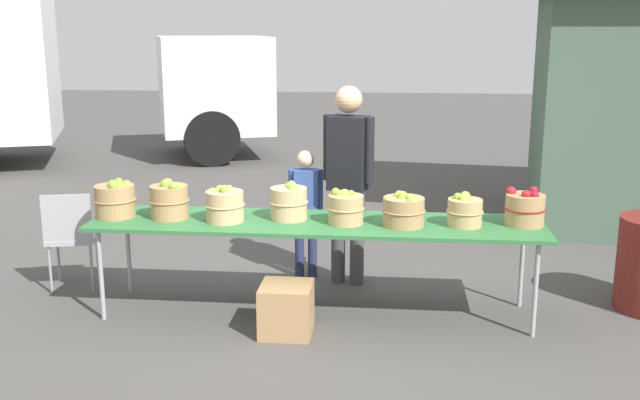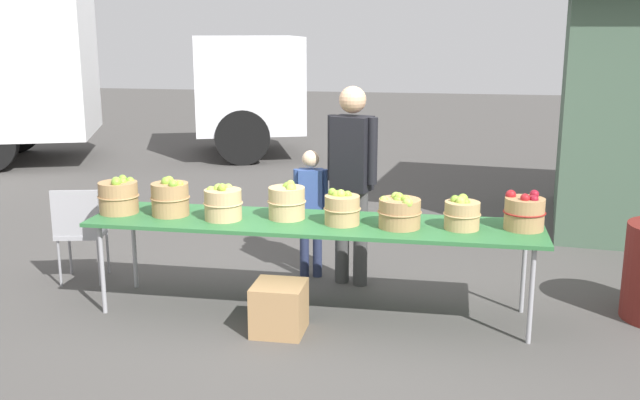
{
  "view_description": "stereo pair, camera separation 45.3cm",
  "coord_description": "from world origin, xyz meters",
  "px_view_note": "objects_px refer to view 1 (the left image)",
  "views": [
    {
      "loc": [
        0.58,
        -5.47,
        2.22
      ],
      "look_at": [
        0.0,
        0.3,
        0.85
      ],
      "focal_mm": 41.39,
      "sensor_mm": 36.0,
      "label": 1
    },
    {
      "loc": [
        1.03,
        -5.41,
        2.22
      ],
      "look_at": [
        0.0,
        0.3,
        0.85
      ],
      "focal_mm": 41.39,
      "sensor_mm": 36.0,
      "label": 2
    }
  ],
  "objects_px": {
    "market_table": "(316,225)",
    "apple_basket_green_6": "(465,210)",
    "folding_chair": "(71,232)",
    "apple_basket_green_0": "(115,199)",
    "apple_basket_green_3": "(289,202)",
    "apple_basket_green_4": "(346,208)",
    "produce_crate": "(286,309)",
    "apple_basket_green_2": "(225,205)",
    "vendor_adult": "(348,170)",
    "child_customer": "(306,204)",
    "apple_basket_green_1": "(169,201)",
    "apple_basket_red_0": "(525,208)",
    "apple_basket_green_5": "(403,210)"
  },
  "relations": [
    {
      "from": "apple_basket_red_0",
      "to": "folding_chair",
      "type": "distance_m",
      "value": 3.76
    },
    {
      "from": "apple_basket_green_3",
      "to": "apple_basket_green_6",
      "type": "distance_m",
      "value": 1.35
    },
    {
      "from": "market_table",
      "to": "apple_basket_green_3",
      "type": "bearing_deg",
      "value": 165.63
    },
    {
      "from": "folding_chair",
      "to": "apple_basket_green_0",
      "type": "bearing_deg",
      "value": 134.15
    },
    {
      "from": "market_table",
      "to": "vendor_adult",
      "type": "height_order",
      "value": "vendor_adult"
    },
    {
      "from": "apple_basket_green_2",
      "to": "apple_basket_red_0",
      "type": "height_order",
      "value": "apple_basket_green_2"
    },
    {
      "from": "market_table",
      "to": "apple_basket_green_3",
      "type": "height_order",
      "value": "apple_basket_green_3"
    },
    {
      "from": "apple_basket_red_0",
      "to": "vendor_adult",
      "type": "height_order",
      "value": "vendor_adult"
    },
    {
      "from": "vendor_adult",
      "to": "folding_chair",
      "type": "relative_size",
      "value": 2.02
    },
    {
      "from": "apple_basket_green_1",
      "to": "child_customer",
      "type": "height_order",
      "value": "child_customer"
    },
    {
      "from": "apple_basket_green_2",
      "to": "apple_basket_green_4",
      "type": "relative_size",
      "value": 1.08
    },
    {
      "from": "apple_basket_green_2",
      "to": "apple_basket_green_5",
      "type": "bearing_deg",
      "value": 0.27
    },
    {
      "from": "child_customer",
      "to": "apple_basket_green_2",
      "type": "bearing_deg",
      "value": 52.7
    },
    {
      "from": "child_customer",
      "to": "apple_basket_green_6",
      "type": "bearing_deg",
      "value": 138.85
    },
    {
      "from": "apple_basket_green_0",
      "to": "folding_chair",
      "type": "xyz_separation_m",
      "value": [
        -0.55,
        0.35,
        -0.38
      ]
    },
    {
      "from": "apple_basket_red_0",
      "to": "child_customer",
      "type": "distance_m",
      "value": 1.95
    },
    {
      "from": "apple_basket_green_2",
      "to": "folding_chair",
      "type": "relative_size",
      "value": 0.36
    },
    {
      "from": "apple_basket_green_0",
      "to": "vendor_adult",
      "type": "bearing_deg",
      "value": 22.38
    },
    {
      "from": "market_table",
      "to": "apple_basket_green_1",
      "type": "height_order",
      "value": "apple_basket_green_1"
    },
    {
      "from": "apple_basket_green_0",
      "to": "produce_crate",
      "type": "distance_m",
      "value": 1.63
    },
    {
      "from": "apple_basket_green_4",
      "to": "apple_basket_red_0",
      "type": "distance_m",
      "value": 1.36
    },
    {
      "from": "apple_basket_green_0",
      "to": "apple_basket_green_3",
      "type": "bearing_deg",
      "value": 2.68
    },
    {
      "from": "produce_crate",
      "to": "apple_basket_green_4",
      "type": "bearing_deg",
      "value": 43.66
    },
    {
      "from": "apple_basket_green_1",
      "to": "apple_basket_green_3",
      "type": "bearing_deg",
      "value": 4.02
    },
    {
      "from": "vendor_adult",
      "to": "apple_basket_green_6",
      "type": "bearing_deg",
      "value": 158.3
    },
    {
      "from": "apple_basket_green_2",
      "to": "apple_basket_red_0",
      "type": "distance_m",
      "value": 2.29
    },
    {
      "from": "apple_basket_green_3",
      "to": "apple_basket_green_5",
      "type": "distance_m",
      "value": 0.89
    },
    {
      "from": "apple_basket_red_0",
      "to": "produce_crate",
      "type": "distance_m",
      "value": 1.95
    },
    {
      "from": "vendor_adult",
      "to": "produce_crate",
      "type": "xyz_separation_m",
      "value": [
        -0.38,
        -1.15,
        -0.83
      ]
    },
    {
      "from": "apple_basket_red_0",
      "to": "vendor_adult",
      "type": "relative_size",
      "value": 0.18
    },
    {
      "from": "apple_basket_green_4",
      "to": "produce_crate",
      "type": "distance_m",
      "value": 0.88
    },
    {
      "from": "apple_basket_green_2",
      "to": "apple_basket_green_5",
      "type": "relative_size",
      "value": 0.93
    },
    {
      "from": "produce_crate",
      "to": "apple_basket_green_2",
      "type": "bearing_deg",
      "value": 145.4
    },
    {
      "from": "apple_basket_green_0",
      "to": "child_customer",
      "type": "xyz_separation_m",
      "value": [
        1.41,
        0.86,
        -0.21
      ]
    },
    {
      "from": "vendor_adult",
      "to": "child_customer",
      "type": "distance_m",
      "value": 0.53
    },
    {
      "from": "apple_basket_green_5",
      "to": "apple_basket_green_6",
      "type": "distance_m",
      "value": 0.46
    },
    {
      "from": "apple_basket_green_2",
      "to": "apple_basket_green_5",
      "type": "distance_m",
      "value": 1.37
    },
    {
      "from": "apple_basket_green_6",
      "to": "folding_chair",
      "type": "distance_m",
      "value": 3.31
    },
    {
      "from": "apple_basket_green_1",
      "to": "produce_crate",
      "type": "height_order",
      "value": "apple_basket_green_1"
    },
    {
      "from": "market_table",
      "to": "apple_basket_green_6",
      "type": "xyz_separation_m",
      "value": [
        1.13,
        -0.01,
        0.15
      ]
    },
    {
      "from": "apple_basket_green_3",
      "to": "apple_basket_green_4",
      "type": "xyz_separation_m",
      "value": [
        0.45,
        -0.09,
        -0.01
      ]
    },
    {
      "from": "apple_basket_green_4",
      "to": "folding_chair",
      "type": "distance_m",
      "value": 2.43
    },
    {
      "from": "market_table",
      "to": "apple_basket_green_6",
      "type": "bearing_deg",
      "value": -0.65
    },
    {
      "from": "apple_basket_green_0",
      "to": "produce_crate",
      "type": "height_order",
      "value": "apple_basket_green_0"
    },
    {
      "from": "apple_basket_green_2",
      "to": "apple_basket_green_1",
      "type": "bearing_deg",
      "value": 173.5
    },
    {
      "from": "apple_basket_green_6",
      "to": "produce_crate",
      "type": "height_order",
      "value": "apple_basket_green_6"
    },
    {
      "from": "apple_basket_green_3",
      "to": "vendor_adult",
      "type": "height_order",
      "value": "vendor_adult"
    },
    {
      "from": "apple_basket_green_6",
      "to": "child_customer",
      "type": "bearing_deg",
      "value": 146.52
    },
    {
      "from": "child_customer",
      "to": "produce_crate",
      "type": "bearing_deg",
      "value": 82.62
    },
    {
      "from": "apple_basket_green_4",
      "to": "child_customer",
      "type": "relative_size",
      "value": 0.25
    }
  ]
}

